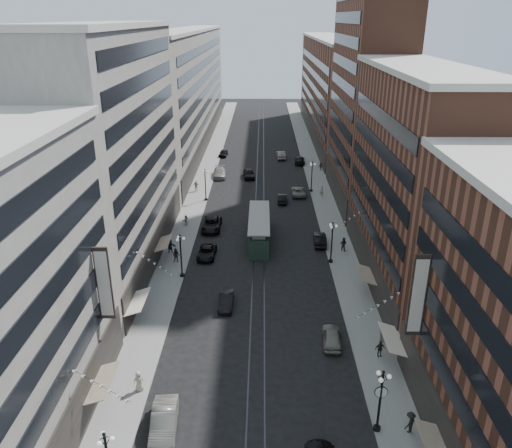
{
  "coord_description": "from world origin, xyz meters",
  "views": [
    {
      "loc": [
        0.42,
        -25.05,
        29.14
      ],
      "look_at": [
        -0.35,
        32.87,
        5.0
      ],
      "focal_mm": 35.0,
      "sensor_mm": 36.0,
      "label": 1
    }
  ],
  "objects_px": {
    "car_1": "(164,422)",
    "car_7": "(212,224)",
    "car_14": "(281,155)",
    "pedestrian_5": "(170,246)",
    "car_5": "(226,301)",
    "car_11": "(298,191)",
    "lamppost_se_near": "(380,398)",
    "pedestrian_7": "(343,244)",
    "lamppost_se_far": "(332,241)",
    "lamppost_se_mid": "(312,175)",
    "car_2": "(207,252)",
    "car_4": "(332,337)",
    "pedestrian_6": "(196,186)",
    "car_13": "(249,174)",
    "pedestrian_1": "(139,381)",
    "pedestrian_4": "(382,334)",
    "car_9": "(223,153)",
    "pedestrian_8": "(322,191)",
    "car_extra_0": "(282,198)",
    "pedestrian_3": "(410,422)",
    "car_8": "(220,173)",
    "car_10": "(320,239)",
    "pedestrian_9": "(321,167)",
    "lamppost_sw_far": "(181,254)",
    "pedestrian_extra_0": "(380,349)",
    "streetcar": "(259,229)",
    "pedestrian_2": "(176,255)",
    "car_12": "(300,160)"
  },
  "relations": [
    {
      "from": "car_9",
      "to": "car_2",
      "type": "bearing_deg",
      "value": -84.04
    },
    {
      "from": "car_14",
      "to": "pedestrian_5",
      "type": "bearing_deg",
      "value": 67.29
    },
    {
      "from": "car_8",
      "to": "car_10",
      "type": "distance_m",
      "value": 35.18
    },
    {
      "from": "car_12",
      "to": "pedestrian_extra_0",
      "type": "distance_m",
      "value": 65.9
    },
    {
      "from": "lamppost_se_far",
      "to": "pedestrian_7",
      "type": "distance_m",
      "value": 4.51
    },
    {
      "from": "lamppost_se_near",
      "to": "lamppost_se_far",
      "type": "height_order",
      "value": "same"
    },
    {
      "from": "car_1",
      "to": "car_7",
      "type": "distance_m",
      "value": 38.92
    },
    {
      "from": "car_5",
      "to": "car_11",
      "type": "height_order",
      "value": "car_11"
    },
    {
      "from": "pedestrian_9",
      "to": "pedestrian_5",
      "type": "bearing_deg",
      "value": -117.76
    },
    {
      "from": "car_7",
      "to": "car_13",
      "type": "xyz_separation_m",
      "value": [
        4.85,
        25.55,
        0.04
      ]
    },
    {
      "from": "car_8",
      "to": "car_13",
      "type": "relative_size",
      "value": 1.17
    },
    {
      "from": "lamppost_sw_far",
      "to": "pedestrian_8",
      "type": "relative_size",
      "value": 2.86
    },
    {
      "from": "pedestrian_extra_0",
      "to": "lamppost_sw_far",
      "type": "bearing_deg",
      "value": 130.15
    },
    {
      "from": "lamppost_se_mid",
      "to": "car_10",
      "type": "distance_m",
      "value": 22.43
    },
    {
      "from": "lamppost_sw_far",
      "to": "pedestrian_4",
      "type": "relative_size",
      "value": 3.25
    },
    {
      "from": "lamppost_se_near",
      "to": "pedestrian_1",
      "type": "bearing_deg",
      "value": 167.79
    },
    {
      "from": "pedestrian_8",
      "to": "pedestrian_extra_0",
      "type": "distance_m",
      "value": 44.43
    },
    {
      "from": "car_4",
      "to": "pedestrian_6",
      "type": "relative_size",
      "value": 2.3
    },
    {
      "from": "pedestrian_6",
      "to": "car_14",
      "type": "bearing_deg",
      "value": -123.2
    },
    {
      "from": "pedestrian_1",
      "to": "car_9",
      "type": "xyz_separation_m",
      "value": [
        1.4,
        76.48,
        -0.36
      ]
    },
    {
      "from": "lamppost_sw_far",
      "to": "lamppost_se_near",
      "type": "xyz_separation_m",
      "value": [
        18.4,
        -24.0,
        0.12
      ]
    },
    {
      "from": "car_9",
      "to": "pedestrian_7",
      "type": "bearing_deg",
      "value": -64.01
    },
    {
      "from": "pedestrian_1",
      "to": "pedestrian_4",
      "type": "distance_m",
      "value": 22.94
    },
    {
      "from": "lamppost_sw_far",
      "to": "pedestrian_6",
      "type": "bearing_deg",
      "value": 94.0
    },
    {
      "from": "car_5",
      "to": "pedestrian_9",
      "type": "distance_m",
      "value": 53.81
    },
    {
      "from": "pedestrian_4",
      "to": "car_extra_0",
      "type": "distance_m",
      "value": 40.19
    },
    {
      "from": "car_1",
      "to": "pedestrian_7",
      "type": "distance_m",
      "value": 36.5
    },
    {
      "from": "car_extra_0",
      "to": "pedestrian_extra_0",
      "type": "distance_m",
      "value": 42.33
    },
    {
      "from": "lamppost_se_near",
      "to": "pedestrian_7",
      "type": "distance_m",
      "value": 31.6
    },
    {
      "from": "car_extra_0",
      "to": "pedestrian_3",
      "type": "bearing_deg",
      "value": 101.28
    },
    {
      "from": "streetcar",
      "to": "pedestrian_extra_0",
      "type": "bearing_deg",
      "value": -66.54
    },
    {
      "from": "car_9",
      "to": "pedestrian_extra_0",
      "type": "xyz_separation_m",
      "value": [
        19.69,
        -71.69,
        0.26
      ]
    },
    {
      "from": "lamppost_se_far",
      "to": "car_1",
      "type": "distance_m",
      "value": 32.53
    },
    {
      "from": "lamppost_se_mid",
      "to": "car_13",
      "type": "xyz_separation_m",
      "value": [
        -11.4,
        8.3,
        -2.24
      ]
    },
    {
      "from": "streetcar",
      "to": "car_4",
      "type": "height_order",
      "value": "streetcar"
    },
    {
      "from": "pedestrian_8",
      "to": "pedestrian_9",
      "type": "height_order",
      "value": "pedestrian_8"
    },
    {
      "from": "pedestrian_1",
      "to": "pedestrian_3",
      "type": "distance_m",
      "value": 21.83
    },
    {
      "from": "pedestrian_1",
      "to": "car_7",
      "type": "xyz_separation_m",
      "value": [
        2.75,
        34.64,
        -0.26
      ]
    },
    {
      "from": "car_5",
      "to": "car_13",
      "type": "bearing_deg",
      "value": 88.56
    },
    {
      "from": "lamppost_se_far",
      "to": "lamppost_se_mid",
      "type": "bearing_deg",
      "value": 90.0
    },
    {
      "from": "streetcar",
      "to": "car_11",
      "type": "distance_m",
      "value": 20.54
    },
    {
      "from": "lamppost_se_mid",
      "to": "pedestrian_7",
      "type": "height_order",
      "value": "lamppost_se_mid"
    },
    {
      "from": "pedestrian_extra_0",
      "to": "pedestrian_6",
      "type": "bearing_deg",
      "value": 102.37
    },
    {
      "from": "streetcar",
      "to": "pedestrian_7",
      "type": "height_order",
      "value": "streetcar"
    },
    {
      "from": "lamppost_se_mid",
      "to": "car_9",
      "type": "bearing_deg",
      "value": 125.59
    },
    {
      "from": "pedestrian_8",
      "to": "car_extra_0",
      "type": "relative_size",
      "value": 0.46
    },
    {
      "from": "pedestrian_5",
      "to": "pedestrian_2",
      "type": "bearing_deg",
      "value": -57.27
    },
    {
      "from": "lamppost_se_far",
      "to": "car_9",
      "type": "height_order",
      "value": "lamppost_se_far"
    },
    {
      "from": "car_4",
      "to": "pedestrian_5",
      "type": "height_order",
      "value": "pedestrian_5"
    },
    {
      "from": "lamppost_se_mid",
      "to": "car_2",
      "type": "xyz_separation_m",
      "value": [
        -16.0,
        -26.49,
        -2.43
      ]
    }
  ]
}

